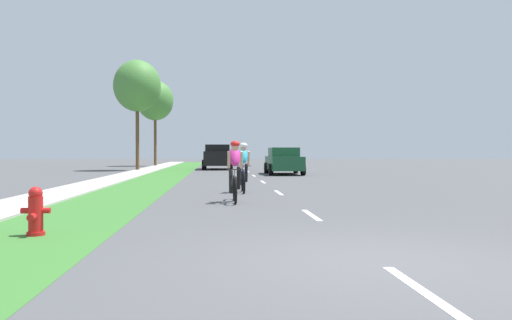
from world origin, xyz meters
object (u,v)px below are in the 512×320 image
object	(u,v)px
cyclist_lead	(235,171)
street_tree_far	(155,101)
cyclist_trailing	(243,167)
street_tree_near	(137,86)
fire_hydrant_red	(36,212)
suv_black	(217,156)
sedan_dark_green	(284,161)

from	to	relation	value
cyclist_lead	street_tree_far	world-z (taller)	street_tree_far
cyclist_trailing	street_tree_near	bearing A→B (deg)	108.36
fire_hydrant_red	suv_black	xyz separation A→B (m)	(2.79, 28.79, 0.58)
fire_hydrant_red	cyclist_lead	bearing A→B (deg)	56.45
fire_hydrant_red	cyclist_trailing	xyz separation A→B (m)	(3.63, 8.02, 0.44)
suv_black	street_tree_far	distance (m)	11.18
sedan_dark_green	suv_black	world-z (taller)	suv_black
cyclist_trailing	suv_black	bearing A→B (deg)	92.33
fire_hydrant_red	suv_black	world-z (taller)	suv_black
cyclist_trailing	street_tree_near	xyz separation A→B (m)	(-6.29, 18.96, 4.93)
street_tree_far	suv_black	bearing A→B (deg)	-56.93
cyclist_lead	sedan_dark_green	world-z (taller)	cyclist_lead
street_tree_far	fire_hydrant_red	bearing A→B (deg)	-85.84
street_tree_near	cyclist_trailing	bearing A→B (deg)	-71.64
fire_hydrant_red	cyclist_trailing	size ratio (longest dim) A/B	0.44
fire_hydrant_red	cyclist_trailing	distance (m)	8.81
suv_black	street_tree_far	world-z (taller)	street_tree_far
cyclist_lead	cyclist_trailing	world-z (taller)	same
street_tree_near	sedan_dark_green	bearing A→B (deg)	-35.19
suv_black	street_tree_near	world-z (taller)	street_tree_near
sedan_dark_green	street_tree_near	distance (m)	12.33
cyclist_trailing	street_tree_far	bearing A→B (deg)	102.25
sedan_dark_green	street_tree_far	bearing A→B (deg)	118.96
fire_hydrant_red	street_tree_far	distance (m)	37.72
fire_hydrant_red	street_tree_far	size ratio (longest dim) A/B	0.10
suv_black	street_tree_near	xyz separation A→B (m)	(-5.45, -1.81, 4.80)
cyclist_trailing	sedan_dark_green	size ratio (longest dim) A/B	0.40
cyclist_lead	suv_black	size ratio (longest dim) A/B	0.37
fire_hydrant_red	cyclist_trailing	bearing A→B (deg)	65.63
cyclist_lead	street_tree_far	distance (m)	33.23
cyclist_trailing	suv_black	size ratio (longest dim) A/B	0.37
cyclist_trailing	street_tree_far	size ratio (longest dim) A/B	0.23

